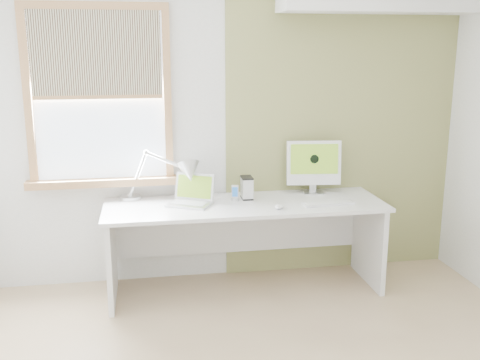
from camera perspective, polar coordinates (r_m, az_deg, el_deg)
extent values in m
cube|color=silver|center=(4.59, -1.51, 5.67)|extent=(4.00, 0.02, 2.60)
cube|color=silver|center=(1.33, 21.78, -15.24)|extent=(4.00, 0.02, 2.60)
cube|color=#828F50|center=(4.82, 10.43, 5.82)|extent=(2.00, 0.02, 2.60)
cube|color=#9E6D3E|center=(4.56, -21.02, 7.91)|extent=(0.06, 0.06, 1.42)
cube|color=#9E6D3E|center=(4.48, -7.48, 8.59)|extent=(0.06, 0.06, 1.42)
cube|color=#9E6D3E|center=(4.49, -14.84, 16.97)|extent=(1.00, 0.06, 0.06)
cube|color=#9E6D3E|center=(4.58, -13.85, -0.22)|extent=(1.20, 0.14, 0.06)
cube|color=#D1E2F9|center=(4.51, -14.30, 8.32)|extent=(1.00, 0.01, 1.30)
cube|color=beige|center=(4.45, -14.59, 12.44)|extent=(0.98, 0.02, 0.65)
cube|color=#9E6D3E|center=(4.47, -14.34, 8.27)|extent=(0.98, 0.03, 0.03)
cube|color=silver|center=(4.36, 0.54, -2.60)|extent=(2.20, 0.70, 0.03)
cube|color=silver|center=(4.42, -13.11, -7.72)|extent=(0.04, 0.64, 0.70)
cube|color=silver|center=(4.77, 13.12, -6.16)|extent=(0.04, 0.64, 0.70)
cube|color=silver|center=(4.74, -0.16, -4.63)|extent=(2.08, 0.02, 0.48)
cylinder|color=silver|center=(4.57, -11.22, -1.77)|extent=(0.20, 0.20, 0.02)
sphere|color=silver|center=(4.56, -11.23, -1.55)|extent=(0.06, 0.06, 0.05)
cylinder|color=silver|center=(4.50, -10.45, 0.60)|extent=(0.17, 0.06, 0.36)
sphere|color=silver|center=(4.45, -9.65, 2.80)|extent=(0.05, 0.05, 0.04)
cylinder|color=silver|center=(4.41, -7.65, 2.01)|extent=(0.32, 0.14, 0.14)
sphere|color=silver|center=(4.38, -5.62, 1.19)|extent=(0.05, 0.05, 0.04)
cone|color=silver|center=(4.38, -5.22, 0.80)|extent=(0.22, 0.26, 0.22)
cube|color=silver|center=(4.33, -5.23, -2.47)|extent=(0.39, 0.35, 0.02)
cube|color=#B2B5B7|center=(4.32, -5.24, -2.34)|extent=(0.31, 0.25, 0.00)
cube|color=silver|center=(4.40, -4.69, -0.67)|extent=(0.32, 0.21, 0.21)
cube|color=#56781A|center=(4.39, -4.73, -0.69)|extent=(0.27, 0.18, 0.17)
cylinder|color=silver|center=(4.43, -0.52, -2.00)|extent=(0.08, 0.08, 0.02)
cube|color=silver|center=(4.42, -0.52, -1.21)|extent=(0.05, 0.02, 0.11)
cube|color=#194C99|center=(4.41, -0.53, -1.23)|extent=(0.04, 0.01, 0.08)
cube|color=silver|center=(4.47, 0.71, -0.80)|extent=(0.09, 0.14, 0.18)
cube|color=black|center=(4.45, 0.71, 0.26)|extent=(0.09, 0.14, 0.01)
cube|color=black|center=(4.49, 0.70, -1.84)|extent=(0.09, 0.14, 0.01)
cube|color=silver|center=(4.70, 7.55, -1.29)|extent=(0.18, 0.17, 0.01)
cube|color=silver|center=(4.70, 7.52, -0.29)|extent=(0.06, 0.02, 0.15)
cube|color=white|center=(4.66, 7.60, 1.77)|extent=(0.46, 0.13, 0.37)
cube|color=#56781A|center=(4.63, 7.67, 2.15)|extent=(0.40, 0.07, 0.25)
cylinder|color=black|center=(4.62, 7.68, 2.15)|extent=(0.07, 0.02, 0.07)
cube|color=white|center=(4.38, 9.10, -2.39)|extent=(0.41, 0.15, 0.02)
cube|color=white|center=(4.38, 9.11, -2.28)|extent=(0.38, 0.12, 0.00)
ellipsoid|color=white|center=(4.23, 4.02, -2.73)|extent=(0.09, 0.12, 0.03)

